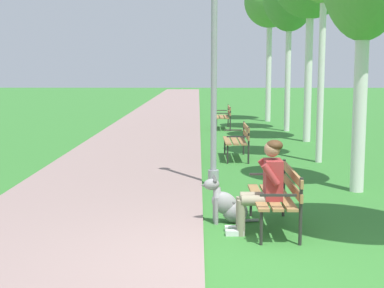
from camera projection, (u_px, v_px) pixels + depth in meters
The scene contains 9 objects.
ground_plane at pixel (235, 266), 6.19m from camera, with size 120.00×120.00×0.00m, color #33752D.
paved_path at pixel (168, 109), 30.00m from camera, with size 3.43×60.00×0.04m, color gray.
park_bench_near at pixel (278, 192), 7.53m from camera, with size 0.55×1.50×0.85m.
park_bench_mid at pixel (239, 138), 13.47m from camera, with size 0.55×1.50×0.85m.
park_bench_far at pixel (224, 115), 20.24m from camera, with size 0.55×1.50×0.85m.
person_seated_on_near_bench at pixel (265, 183), 7.31m from camera, with size 0.74×0.49×1.25m.
dog_grey at pixel (228, 205), 7.88m from camera, with size 0.83×0.32×0.71m.
lamp_post_near at pixel (214, 70), 10.14m from camera, with size 0.24×0.24×4.14m.
birch_tree_sixth at pixel (270, 2), 22.71m from camera, with size 2.08×2.12×5.98m.
Camera 1 is at (-0.41, -5.96, 2.16)m, focal length 52.31 mm.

